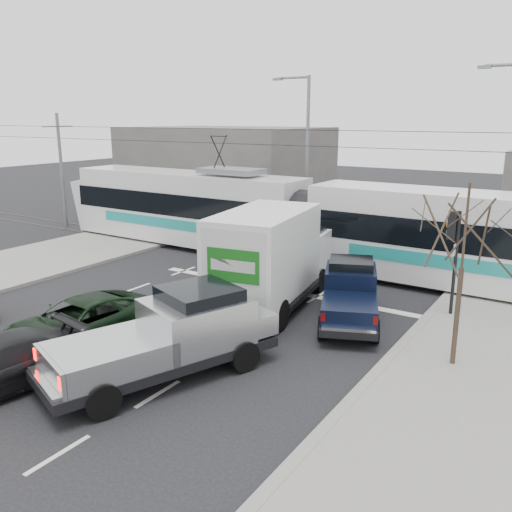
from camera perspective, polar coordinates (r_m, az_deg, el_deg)
The scene contains 13 objects.
ground at distance 17.33m, azimuth -7.71°, elevation -8.70°, with size 120.00×120.00×0.00m, color black.
sidewalk_right at distance 13.88m, azimuth 23.33°, elevation -15.71°, with size 6.00×60.00×0.15m, color gray.
rails at distance 25.33m, azimuth 6.98°, elevation -1.14°, with size 60.00×1.60×0.03m, color #33302D.
building_left at distance 42.09m, azimuth -3.14°, elevation 9.29°, with size 14.00×10.00×6.00m, color slate.
bare_tree at distance 15.14m, azimuth 21.13°, elevation 2.11°, with size 2.40×2.40×5.00m.
traffic_signal at distance 19.41m, azimuth 20.05°, elevation 1.57°, with size 0.44×0.44×3.60m.
street_lamp_far at distance 31.69m, azimuth 5.13°, elevation 11.40°, with size 2.38×0.25×9.00m.
catenary at distance 24.58m, azimuth 7.26°, elevation 7.58°, with size 60.00×0.20×7.00m.
tram at distance 25.31m, azimuth 5.55°, elevation 3.67°, with size 28.59×3.26×5.83m.
silver_pickup at distance 14.76m, azimuth -8.65°, elevation -8.16°, with size 4.22×6.67×2.30m.
box_truck at distance 19.46m, azimuth 1.57°, elevation -0.36°, with size 3.62×7.60×3.65m.
navy_pickup at distance 18.67m, azimuth 9.86°, elevation -3.83°, with size 3.40×5.04×2.00m.
green_car at distance 17.46m, azimuth -18.03°, elevation -6.65°, with size 2.33×5.04×1.40m, color black.
Camera 1 is at (10.42, -12.07, 6.78)m, focal length 38.00 mm.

